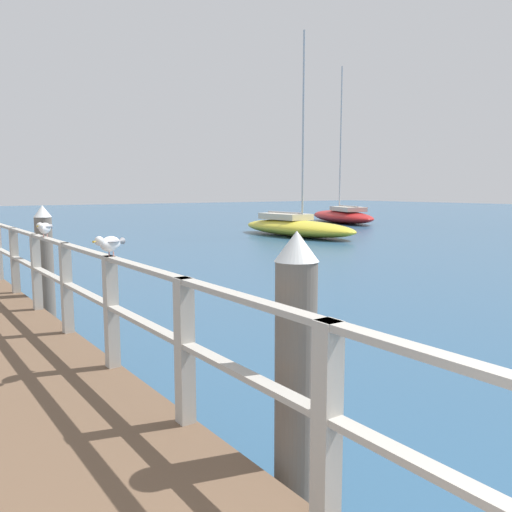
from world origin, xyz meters
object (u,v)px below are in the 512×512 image
(dock_piling_far, at_px, (45,266))
(seagull_background, at_px, (45,228))
(boat_2, at_px, (342,216))
(dock_piling_near, at_px, (295,382))
(boat_1, at_px, (296,227))
(seagull_foreground, at_px, (110,243))

(dock_piling_far, height_order, seagull_background, dock_piling_far)
(seagull_background, relative_size, boat_2, 0.04)
(dock_piling_near, height_order, boat_2, boat_2)
(dock_piling_near, height_order, boat_1, boat_1)
(boat_1, bearing_deg, dock_piling_far, 35.10)
(dock_piling_far, xyz_separation_m, seagull_background, (-0.38, -1.71, 0.76))
(seagull_foreground, xyz_separation_m, boat_1, (14.99, 15.14, -1.34))
(seagull_foreground, height_order, boat_1, boat_1)
(dock_piling_near, xyz_separation_m, dock_piling_far, (0.00, 6.63, 0.00))
(dock_piling_near, distance_m, boat_2, 33.61)
(seagull_background, height_order, boat_1, boat_1)
(dock_piling_far, distance_m, boat_2, 29.32)
(boat_1, distance_m, boat_2, 11.11)
(dock_piling_near, bearing_deg, seagull_background, 94.47)
(seagull_foreground, bearing_deg, boat_2, -83.80)
(boat_1, bearing_deg, seagull_background, 38.45)
(dock_piling_far, relative_size, seagull_background, 4.88)
(dock_piling_far, xyz_separation_m, boat_1, (14.60, 10.89, -0.58))
(dock_piling_near, bearing_deg, dock_piling_far, 90.00)
(boat_1, height_order, boat_2, boat_2)
(dock_piling_far, height_order, seagull_foreground, dock_piling_far)
(seagull_background, height_order, boat_2, boat_2)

